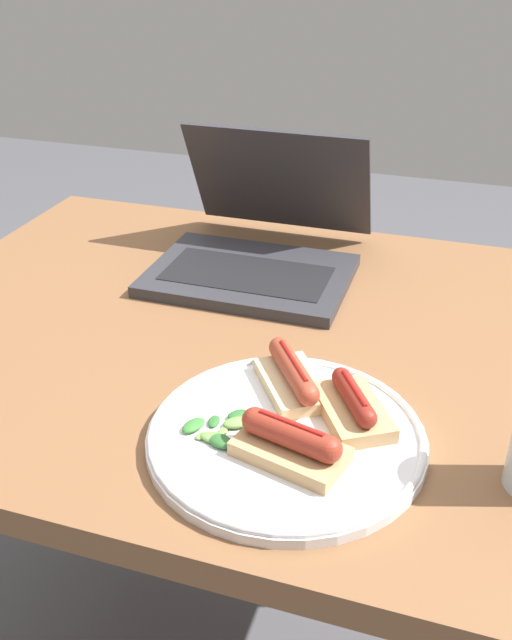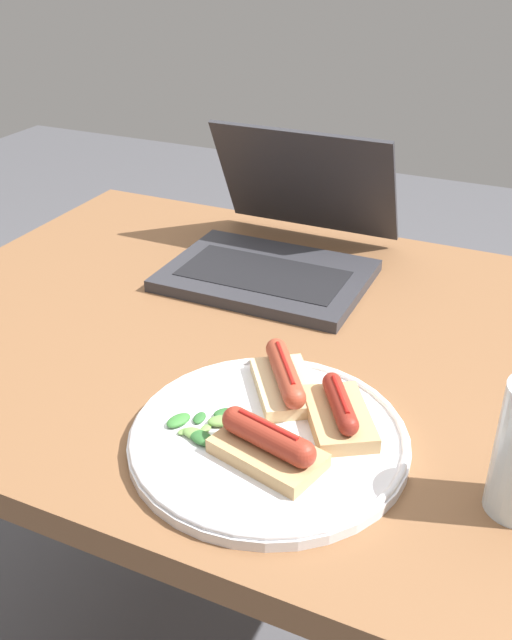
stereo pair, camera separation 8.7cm
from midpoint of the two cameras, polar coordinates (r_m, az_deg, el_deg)
name	(u,v)px [view 2 (the right image)]	position (r m, az deg, el deg)	size (l,w,h in m)	color
desk	(261,396)	(1.03, 2.88, -6.19)	(1.04, 0.79, 0.73)	brown
laptop	(278,247)	(1.13, 4.03, 5.81)	(0.30, 0.32, 0.21)	#2D2D33
plate	(269,438)	(0.77, 4.32, -9.48)	(0.30, 0.30, 0.02)	silver
sausage_toast_left	(285,380)	(0.82, 5.38, -4.87)	(0.11, 0.13, 0.04)	#D6B784
sausage_toast_middle	(268,445)	(0.72, 4.45, -10.04)	(0.13, 0.09, 0.05)	tan
sausage_toast_right	(339,413)	(0.78, 9.89, -7.42)	(0.11, 0.12, 0.04)	tan
salad_pile	(203,425)	(0.77, -0.99, -8.55)	(0.07, 0.08, 0.01)	#709E4C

